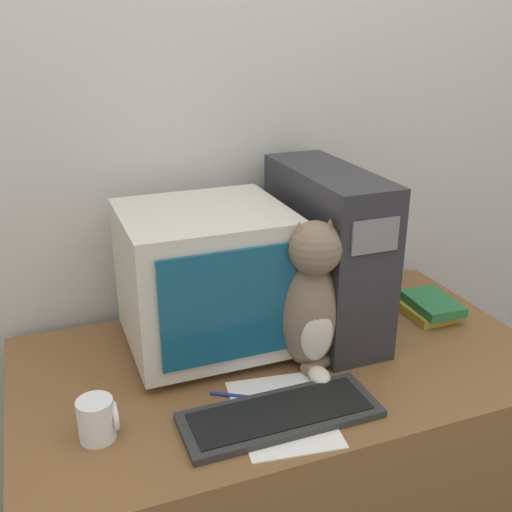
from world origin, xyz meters
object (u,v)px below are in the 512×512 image
object	(u,v)px
computer_tower	(326,251)
cat	(311,301)
keyboard	(280,415)
book_stack	(429,307)
crt_monitor	(206,278)
pen	(240,396)
mug	(98,419)

from	to	relation	value
computer_tower	cat	size ratio (longest dim) A/B	1.20
keyboard	book_stack	size ratio (longest dim) A/B	2.41
cat	keyboard	bearing A→B (deg)	-125.65
crt_monitor	keyboard	xyz separation A→B (m)	(0.06, -0.37, -0.19)
crt_monitor	cat	bearing A→B (deg)	-42.31
computer_tower	book_stack	size ratio (longest dim) A/B	2.58
cat	pen	distance (m)	0.29
cat	mug	world-z (taller)	cat
keyboard	crt_monitor	bearing A→B (deg)	98.71
crt_monitor	keyboard	world-z (taller)	crt_monitor
book_stack	computer_tower	bearing A→B (deg)	169.52
cat	pen	size ratio (longest dim) A/B	3.23
computer_tower	keyboard	bearing A→B (deg)	-128.90
book_stack	pen	distance (m)	0.70
crt_monitor	keyboard	size ratio (longest dim) A/B	0.93
pen	book_stack	bearing A→B (deg)	15.77
mug	pen	bearing A→B (deg)	4.58
pen	computer_tower	bearing A→B (deg)	35.86
keyboard	book_stack	world-z (taller)	book_stack
computer_tower	keyboard	distance (m)	0.51
crt_monitor	computer_tower	bearing A→B (deg)	-1.90
computer_tower	pen	world-z (taller)	computer_tower
keyboard	pen	xyz separation A→B (m)	(-0.06, 0.11, -0.01)
mug	cat	bearing A→B (deg)	9.94
computer_tower	pen	distance (m)	0.49
pen	mug	distance (m)	0.33
crt_monitor	keyboard	bearing A→B (deg)	-81.29
cat	book_stack	distance (m)	0.50
cat	book_stack	xyz separation A→B (m)	(0.46, 0.12, -0.16)
cat	mug	bearing A→B (deg)	-164.07
book_stack	mug	xyz separation A→B (m)	(-1.01, -0.22, 0.02)
book_stack	mug	world-z (taller)	mug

